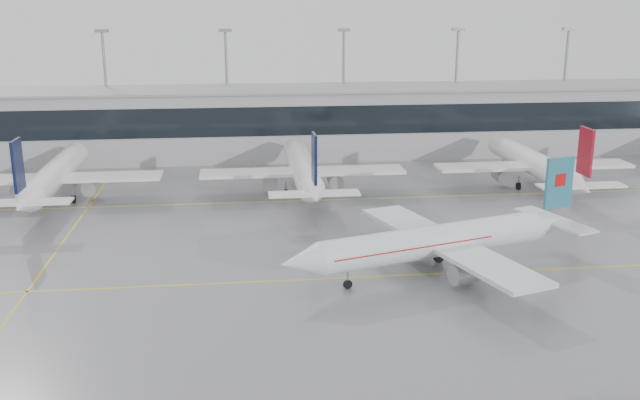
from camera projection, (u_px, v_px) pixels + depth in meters
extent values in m
plane|color=gray|center=(334.00, 278.00, 72.30)|extent=(320.00, 320.00, 0.00)
cube|color=gold|center=(334.00, 278.00, 72.30)|extent=(120.00, 0.25, 0.01)
cube|color=gold|center=(305.00, 201.00, 101.04)|extent=(120.00, 0.25, 0.01)
cube|color=gold|center=(63.00, 242.00, 83.33)|extent=(0.25, 60.00, 0.01)
cube|color=#9F9FA3|center=(288.00, 123.00, 130.10)|extent=(180.00, 15.00, 12.00)
cube|color=black|center=(292.00, 121.00, 122.47)|extent=(180.00, 0.20, 5.00)
cube|color=gray|center=(288.00, 89.00, 128.45)|extent=(182.00, 16.00, 0.40)
cylinder|color=gray|center=(107.00, 94.00, 130.85)|extent=(0.50, 0.50, 22.00)
cube|color=gray|center=(102.00, 31.00, 127.85)|extent=(2.40, 1.00, 0.60)
cylinder|color=gray|center=(227.00, 92.00, 133.29)|extent=(0.50, 0.50, 22.00)
cube|color=gray|center=(225.00, 30.00, 130.30)|extent=(2.40, 1.00, 0.60)
cylinder|color=gray|center=(343.00, 91.00, 135.74)|extent=(0.50, 0.50, 22.00)
cube|color=gray|center=(344.00, 30.00, 132.74)|extent=(2.40, 1.00, 0.60)
cylinder|color=gray|center=(455.00, 89.00, 138.19)|extent=(0.50, 0.50, 22.00)
cube|color=gray|center=(458.00, 29.00, 135.19)|extent=(2.40, 1.00, 0.60)
cylinder|color=gray|center=(564.00, 88.00, 140.63)|extent=(0.50, 0.50, 22.00)
cube|color=gray|center=(569.00, 29.00, 137.64)|extent=(2.40, 1.00, 0.60)
cylinder|color=silver|center=(434.00, 241.00, 72.64)|extent=(25.31, 10.90, 3.34)
cone|color=silver|center=(300.00, 262.00, 66.81)|extent=(4.82, 4.40, 3.34)
cone|color=silver|center=(553.00, 223.00, 78.80)|extent=(6.35, 4.88, 3.34)
cube|color=silver|center=(446.00, 243.00, 73.34)|extent=(13.12, 27.83, 0.45)
cube|color=silver|center=(554.00, 220.00, 78.80)|extent=(5.88, 10.97, 0.25)
cube|color=#296D86|center=(559.00, 183.00, 77.76)|extent=(3.54, 1.42, 5.70)
cylinder|color=#9E9FA1|center=(469.00, 273.00, 69.32)|extent=(4.07, 3.09, 2.10)
cylinder|color=#9E9FA1|center=(416.00, 244.00, 77.76)|extent=(4.07, 3.09, 2.10)
cylinder|color=gray|center=(348.00, 278.00, 69.42)|extent=(0.20, 0.20, 1.42)
cylinder|color=black|center=(348.00, 284.00, 69.61)|extent=(0.95, 0.56, 0.90)
cylinder|color=gray|center=(468.00, 267.00, 71.95)|extent=(0.24, 0.24, 1.42)
cylinder|color=black|center=(467.00, 273.00, 72.14)|extent=(1.18, 0.76, 1.10)
cylinder|color=gray|center=(439.00, 251.00, 76.52)|extent=(0.24, 0.24, 1.42)
cylinder|color=black|center=(439.00, 257.00, 76.71)|extent=(1.18, 0.76, 1.10)
cube|color=#B70F0F|center=(559.00, 180.00, 77.66)|extent=(1.47, 0.85, 1.40)
cube|color=#B70F0F|center=(408.00, 243.00, 71.40)|extent=(18.18, 8.66, 0.12)
cylinder|color=white|center=(56.00, 173.00, 100.93)|extent=(3.59, 27.36, 3.59)
cone|color=white|center=(79.00, 151.00, 115.94)|extent=(3.59, 4.00, 3.59)
cone|color=white|center=(23.00, 204.00, 85.14)|extent=(3.59, 5.60, 3.59)
cube|color=white|center=(54.00, 178.00, 99.60)|extent=(29.64, 5.00, 0.45)
cube|color=white|center=(23.00, 202.00, 84.87)|extent=(11.40, 2.80, 0.25)
cube|color=#0B1336|center=(18.00, 165.00, 83.47)|extent=(0.35, 3.60, 6.12)
cylinder|color=#9E9FA1|center=(21.00, 189.00, 99.94)|extent=(2.10, 3.60, 2.10)
cylinder|color=#9E9FA1|center=(91.00, 187.00, 101.01)|extent=(2.10, 3.60, 2.10)
cylinder|color=gray|center=(74.00, 174.00, 111.84)|extent=(0.20, 0.20, 1.56)
cylinder|color=black|center=(75.00, 178.00, 112.04)|extent=(0.30, 0.90, 0.90)
cylinder|color=gray|center=(34.00, 195.00, 98.90)|extent=(0.24, 0.24, 1.56)
cylinder|color=black|center=(35.00, 200.00, 99.10)|extent=(0.45, 1.10, 1.10)
cylinder|color=gray|center=(73.00, 194.00, 99.48)|extent=(0.24, 0.24, 1.56)
cylinder|color=black|center=(74.00, 199.00, 99.68)|extent=(0.45, 1.10, 1.10)
cylinder|color=white|center=(302.00, 167.00, 104.82)|extent=(3.59, 27.36, 3.59)
cone|color=white|center=(294.00, 146.00, 119.84)|extent=(3.59, 4.00, 3.59)
cone|color=white|center=(314.00, 196.00, 89.03)|extent=(3.59, 5.60, 3.59)
cube|color=white|center=(303.00, 172.00, 103.49)|extent=(29.64, 5.00, 0.45)
cube|color=white|center=(314.00, 194.00, 88.76)|extent=(11.40, 2.80, 0.25)
cube|color=#0B1336|center=(314.00, 158.00, 87.36)|extent=(0.35, 3.60, 6.12)
cylinder|color=#9E9FA1|center=(270.00, 182.00, 103.83)|extent=(2.10, 3.60, 2.10)
cylinder|color=#9E9FA1|center=(335.00, 180.00, 104.90)|extent=(2.10, 3.60, 2.10)
cylinder|color=gray|center=(296.00, 168.00, 115.73)|extent=(0.20, 0.20, 1.56)
cylinder|color=black|center=(296.00, 173.00, 115.94)|extent=(0.30, 0.90, 0.90)
cylinder|color=gray|center=(286.00, 188.00, 102.79)|extent=(0.24, 0.24, 1.56)
cylinder|color=black|center=(286.00, 193.00, 103.00)|extent=(0.45, 1.10, 1.10)
cylinder|color=gray|center=(322.00, 187.00, 103.37)|extent=(0.24, 0.24, 1.56)
cylinder|color=black|center=(322.00, 192.00, 103.57)|extent=(0.45, 1.10, 1.10)
cylinder|color=white|center=(530.00, 161.00, 108.71)|extent=(3.59, 27.36, 3.59)
cone|color=white|center=(494.00, 142.00, 123.73)|extent=(3.59, 4.00, 3.59)
cone|color=white|center=(580.00, 188.00, 92.93)|extent=(3.59, 5.60, 3.59)
cube|color=white|center=(534.00, 166.00, 107.38)|extent=(29.64, 5.00, 0.45)
cube|color=white|center=(581.00, 186.00, 92.65)|extent=(11.40, 2.80, 0.25)
cube|color=maroon|center=(585.00, 152.00, 91.25)|extent=(0.35, 3.60, 6.12)
cylinder|color=#9E9FA1|center=(501.00, 175.00, 107.72)|extent=(2.10, 3.60, 2.10)
cylinder|color=#9E9FA1|center=(562.00, 174.00, 108.79)|extent=(2.10, 3.60, 2.10)
cylinder|color=gray|center=(504.00, 163.00, 119.62)|extent=(0.20, 0.20, 1.56)
cylinder|color=black|center=(503.00, 167.00, 119.83)|extent=(0.30, 0.90, 0.90)
cylinder|color=gray|center=(519.00, 181.00, 106.68)|extent=(0.24, 0.24, 1.56)
cylinder|color=black|center=(518.00, 186.00, 106.89)|extent=(0.45, 1.10, 1.10)
cylinder|color=gray|center=(552.00, 180.00, 107.26)|extent=(0.24, 0.24, 1.56)
cylinder|color=black|center=(552.00, 185.00, 107.47)|extent=(0.45, 1.10, 1.10)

